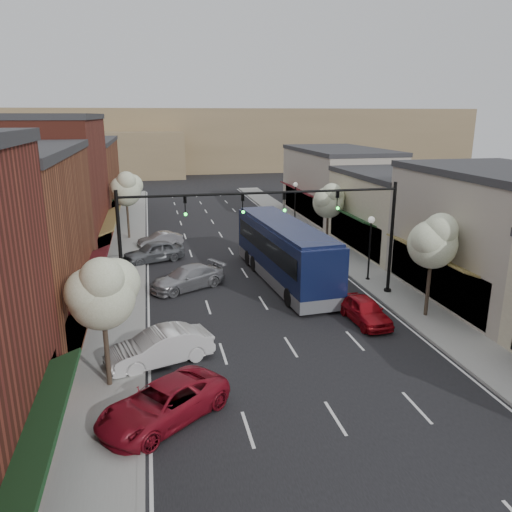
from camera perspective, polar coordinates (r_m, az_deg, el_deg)
ground at (r=22.84m, az=5.41°, el=-12.49°), size 160.00×160.00×0.00m
sidewalk_left at (r=39.19m, az=-14.75°, el=-0.60°), size 2.80×73.00×0.15m
sidewalk_right at (r=41.78m, az=8.89°, el=0.75°), size 2.80×73.00×0.15m
curb_left at (r=39.14m, az=-12.70°, el=-0.49°), size 0.25×73.00×0.17m
curb_right at (r=41.31m, az=7.07°, el=0.64°), size 0.25×73.00×0.17m
bldg_left_midfar at (r=40.31m, az=-23.56°, el=6.81°), size 10.14×14.10×10.90m
bldg_left_far at (r=56.10m, az=-20.35°, el=8.05°), size 10.14×18.10×8.40m
bldg_right_midnear at (r=32.82m, az=25.78°, el=2.10°), size 9.14×12.10×7.90m
bldg_right_midfar at (r=42.83m, az=15.97°, el=4.94°), size 9.14×12.10×6.40m
bldg_right_far at (r=55.35m, az=9.28°, el=8.20°), size 9.14×16.10×7.40m
hill_far at (r=109.41m, az=-9.01°, el=13.12°), size 120.00×30.00×12.00m
hill_near at (r=99.16m, az=-23.35°, el=10.63°), size 50.00×20.00×8.00m
signal_mast_right at (r=30.24m, az=11.33°, el=3.72°), size 8.22×0.46×7.00m
signal_mast_left at (r=27.83m, az=-10.50°, el=2.72°), size 8.22×0.46×7.00m
tree_right_near at (r=28.02m, az=19.70°, el=1.78°), size 2.85×2.65×5.95m
tree_right_far at (r=42.26m, az=8.35°, el=6.38°), size 2.85×2.65×5.43m
tree_left_near at (r=20.28m, az=-17.13°, el=-3.85°), size 2.85×2.65×5.69m
tree_left_far at (r=45.54m, az=-14.60°, el=7.49°), size 2.85×2.65×6.13m
lamp_post_near at (r=33.70m, az=12.93°, el=2.03°), size 0.44×0.44×4.44m
lamp_post_far at (r=49.79m, az=4.51°, el=6.76°), size 0.44×0.44×4.44m
coach_bus at (r=33.22m, az=3.25°, el=0.55°), size 3.88×13.24×3.99m
red_hatchback at (r=27.59m, az=12.34°, el=-6.07°), size 1.88×4.16×1.39m
parked_car_a at (r=19.19m, az=-10.56°, el=-16.21°), size 5.47×4.99×1.42m
parked_car_b at (r=23.11m, az=-10.94°, el=-10.19°), size 5.03×3.04×1.56m
parked_car_c at (r=32.34m, az=-7.85°, el=-2.49°), size 5.39×4.14×1.46m
parked_car_d at (r=38.69m, az=-11.58°, el=0.49°), size 4.98×3.41×1.58m
parked_car_e at (r=43.09m, az=-10.89°, el=1.86°), size 3.95×2.36×1.23m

